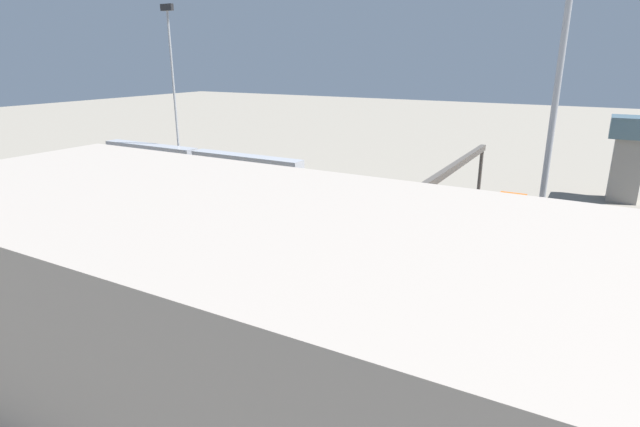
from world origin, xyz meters
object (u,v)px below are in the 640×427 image
train_on_track_0 (195,159)px  light_mast_0 (172,67)px  signal_gantry (449,176)px  light_mast_1 (561,60)px  train_on_track_4 (130,183)px  maintenance_shed (251,306)px  train_on_track_6 (175,221)px  train_on_track_2 (534,222)px  control_tower (629,152)px

train_on_track_0 → light_mast_0: (7.31, -3.16, 17.01)m
signal_gantry → light_mast_1: bearing=123.7°
train_on_track_4 → maintenance_shed: maintenance_shed is taller
light_mast_1 → light_mast_0: bearing=-26.2°
train_on_track_0 → train_on_track_6: (-24.59, 30.00, -0.04)m
train_on_track_4 → signal_gantry: 48.34m
light_mast_1 → train_on_track_6: bearing=-3.1°
maintenance_shed → signal_gantry: bearing=-93.9°
signal_gantry → train_on_track_6: bearing=27.9°
signal_gantry → maintenance_shed: bearing=86.1°
train_on_track_2 → train_on_track_0: 62.76m
signal_gantry → control_tower: size_ratio=2.80×
light_mast_1 → control_tower: size_ratio=2.63×
train_on_track_0 → signal_gantry: (-52.90, 15.00, 5.63)m
light_mast_0 → light_mast_1: size_ratio=0.92×
train_on_track_2 → train_on_track_6: size_ratio=0.10×
maintenance_shed → control_tower: bearing=-107.9°
light_mast_0 → control_tower: 80.30m
train_on_track_0 → light_mast_1: light_mast_1 is taller
light_mast_1 → control_tower: 49.34m
light_mast_0 → train_on_track_4: bearing=118.3°
train_on_track_4 → control_tower: 74.97m
train_on_track_0 → signal_gantry: signal_gantry is taller
train_on_track_4 → light_mast_1: (-59.19, 12.14, 18.23)m
train_on_track_6 → control_tower: (-46.67, -44.95, 5.37)m
train_on_track_6 → maintenance_shed: maintenance_shed is taller
train_on_track_2 → train_on_track_4: bearing=10.0°
train_on_track_0 → maintenance_shed: 70.69m
train_on_track_6 → signal_gantry: (-28.31, -15.00, 5.67)m
train_on_track_4 → light_mast_0: bearing=-61.7°
light_mast_1 → train_on_track_0: bearing=-26.5°
maintenance_shed → train_on_track_2: bearing=-106.2°
train_on_track_6 → control_tower: bearing=-136.1°
train_on_track_2 → train_on_track_0: (61.96, -10.00, -0.14)m
train_on_track_4 → control_tower: control_tower is taller
train_on_track_6 → maintenance_shed: size_ratio=1.81×
train_on_track_6 → light_mast_0: light_mast_0 is taller
train_on_track_0 → control_tower: bearing=-168.2°
light_mast_0 → signal_gantry: bearing=163.2°
control_tower → train_on_track_0: bearing=11.8°
train_on_track_0 → light_mast_1: bearing=153.5°
train_on_track_4 → light_mast_0: light_mast_0 is taller
train_on_track_2 → train_on_track_0: bearing=-9.2°
train_on_track_2 → train_on_track_0: train_on_track_2 is taller
light_mast_1 → maintenance_shed: size_ratio=0.62×
train_on_track_6 → maintenance_shed: 32.60m
signal_gantry → train_on_track_2: bearing=-151.1°
train_on_track_4 → train_on_track_6: bearing=152.8°
train_on_track_6 → control_tower: 65.01m
train_on_track_4 → maintenance_shed: size_ratio=0.19×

